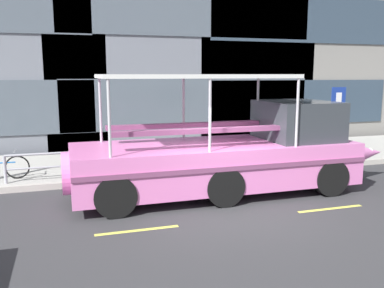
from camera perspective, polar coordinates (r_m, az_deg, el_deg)
name	(u,v)px	position (r m, az deg, el deg)	size (l,w,h in m)	color
ground_plane	(228,208)	(10.33, 5.01, -8.88)	(120.00, 120.00, 0.00)	#333335
sidewalk	(171,160)	(15.46, -2.88, -2.26)	(32.00, 4.80, 0.18)	#A8A59E
curb_edge	(191,176)	(13.12, -0.15, -4.41)	(32.00, 0.18, 0.18)	#B2ADA3
lane_centreline	(241,219)	(9.64, 6.85, -10.28)	(25.80, 0.12, 0.01)	#DBD64C
curb_guardrail	(193,153)	(13.34, 0.09, -1.28)	(11.35, 0.09, 0.84)	#9EA0A8
parking_sign	(337,110)	(16.29, 19.57, 4.49)	(0.60, 0.12, 2.64)	#4C4F54
duck_tour_boat	(234,154)	(11.55, 5.88, -1.37)	(9.68, 2.67, 3.28)	pink
pedestrian_near_bow	(281,131)	(15.98, 12.27, 1.75)	(0.22, 0.46, 1.59)	#47423D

